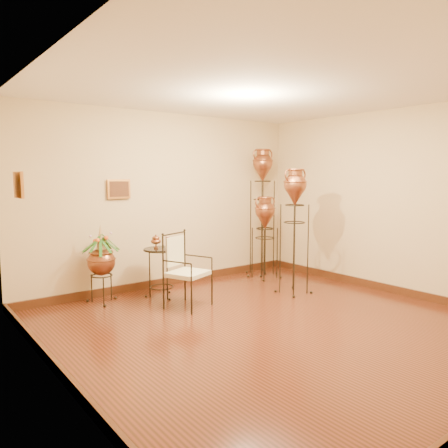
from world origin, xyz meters
TOP-DOWN VIEW (x-y plane):
  - ground at (0.00, 0.00)m, footprint 5.00×5.00m
  - room_shell at (-0.01, 0.01)m, footprint 5.02×5.02m
  - amphora_tall at (1.77, 2.15)m, footprint 0.52×0.52m
  - amphora_mid at (1.26, 0.86)m, footprint 0.56×0.56m
  - amphora_short at (1.60, 1.89)m, footprint 0.58×0.58m
  - planter_urn at (-1.28, 2.15)m, footprint 0.80×0.80m
  - armchair at (-0.42, 1.24)m, footprint 0.73×0.71m
  - side_table at (-0.46, 1.90)m, footprint 0.56×0.56m

SIDE VIEW (x-z plane):
  - ground at x=0.00m, z-range 0.00..0.00m
  - side_table at x=-0.46m, z-range -0.08..0.85m
  - armchair at x=-0.42m, z-range 0.00..1.03m
  - planter_urn at x=-1.28m, z-range 0.07..1.21m
  - amphora_short at x=1.60m, z-range 0.00..1.46m
  - amphora_mid at x=1.26m, z-range 0.01..1.94m
  - amphora_tall at x=1.77m, z-range 0.02..2.32m
  - room_shell at x=-0.01m, z-range 0.33..3.14m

